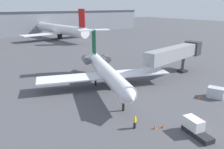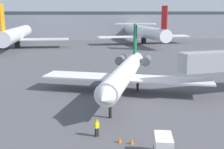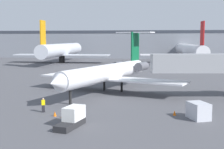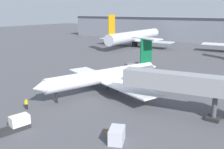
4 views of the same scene
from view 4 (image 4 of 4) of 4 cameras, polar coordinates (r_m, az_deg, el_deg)
The scene contains 11 objects.
ground_plane at distance 45.06m, azimuth -6.05°, elevation -5.33°, with size 400.00×400.00×0.10m, color #4C4C51.
regional_jet at distance 47.31m, azimuth -0.88°, elevation -0.09°, with size 24.61×26.75×9.69m.
jet_bridge at distance 37.28m, azimuth 18.32°, elevation -2.16°, with size 18.92×5.82×6.63m.
ground_crew_marshaller at distance 41.64m, azimuth -19.05°, elevation -6.42°, with size 0.47×0.41×1.69m.
baggage_tug_lead at distance 35.17m, azimuth -20.92°, elevation -10.53°, with size 2.22×4.21×1.90m.
cargo_container_uld at distance 30.15m, azimuth 1.11°, elevation -13.73°, with size 2.54×2.97×1.76m.
traffic_cone_near at distance 38.52m, azimuth -18.70°, elevation -9.04°, with size 0.36×0.36×0.55m.
traffic_cone_mid at distance 32.54m, azimuth -1.30°, elevation -12.70°, with size 0.36×0.36×0.55m.
traffic_cone_far at distance 39.52m, azimuth -19.12°, elevation -8.47°, with size 0.36×0.36×0.55m.
terminal_building at distance 132.99m, azimuth 22.52°, elevation 9.39°, with size 161.39×18.64×11.95m.
parked_airliner_west_end at distance 108.51m, azimuth 5.23°, elevation 8.72°, with size 33.65×40.04×13.76m.
Camera 4 is at (27.67, -32.18, 15.09)m, focal length 39.86 mm.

